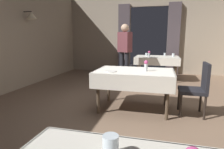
{
  "coord_description": "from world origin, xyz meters",
  "views": [
    {
      "loc": [
        0.49,
        -3.45,
        1.34
      ],
      "look_at": [
        -0.49,
        0.43,
        0.58
      ],
      "focal_mm": 30.81,
      "sensor_mm": 36.0,
      "label": 1
    }
  ],
  "objects_px": {
    "flower_vase_mid": "(146,65)",
    "person_waiter_by_doorway": "(125,49)",
    "glass_far_b": "(146,54)",
    "glass_far_c": "(173,55)",
    "dining_table_mid": "(134,75)",
    "chair_far_left": "(124,63)",
    "dining_table_far": "(157,59)",
    "plate_mid_b": "(111,71)",
    "flower_vase_far": "(149,54)",
    "glass_near_b": "(111,146)",
    "glass_far_d": "(165,54)",
    "chair_mid_right": "(197,87)"
  },
  "relations": [
    {
      "from": "glass_near_b",
      "to": "flower_vase_mid",
      "type": "distance_m",
      "value": 2.62
    },
    {
      "from": "chair_mid_right",
      "to": "flower_vase_mid",
      "type": "bearing_deg",
      "value": -179.7
    },
    {
      "from": "glass_far_b",
      "to": "plate_mid_b",
      "type": "bearing_deg",
      "value": -96.92
    },
    {
      "from": "chair_mid_right",
      "to": "glass_far_b",
      "type": "bearing_deg",
      "value": 109.95
    },
    {
      "from": "glass_near_b",
      "to": "glass_far_d",
      "type": "relative_size",
      "value": 1.14
    },
    {
      "from": "dining_table_mid",
      "to": "glass_far_b",
      "type": "relative_size",
      "value": 14.43
    },
    {
      "from": "dining_table_mid",
      "to": "chair_mid_right",
      "type": "distance_m",
      "value": 1.11
    },
    {
      "from": "dining_table_mid",
      "to": "glass_far_b",
      "type": "height_order",
      "value": "glass_far_b"
    },
    {
      "from": "glass_far_c",
      "to": "person_waiter_by_doorway",
      "type": "relative_size",
      "value": 0.06
    },
    {
      "from": "flower_vase_mid",
      "to": "person_waiter_by_doorway",
      "type": "bearing_deg",
      "value": 111.56
    },
    {
      "from": "dining_table_mid",
      "to": "glass_far_d",
      "type": "xyz_separation_m",
      "value": [
        0.59,
        3.2,
        0.14
      ]
    },
    {
      "from": "glass_far_d",
      "to": "flower_vase_far",
      "type": "bearing_deg",
      "value": -126.74
    },
    {
      "from": "flower_vase_mid",
      "to": "plate_mid_b",
      "type": "distance_m",
      "value": 0.65
    },
    {
      "from": "plate_mid_b",
      "to": "flower_vase_far",
      "type": "height_order",
      "value": "flower_vase_far"
    },
    {
      "from": "dining_table_mid",
      "to": "glass_far_d",
      "type": "bearing_deg",
      "value": 79.56
    },
    {
      "from": "glass_far_b",
      "to": "glass_far_c",
      "type": "bearing_deg",
      "value": -5.97
    },
    {
      "from": "chair_far_left",
      "to": "glass_far_b",
      "type": "relative_size",
      "value": 9.41
    },
    {
      "from": "chair_mid_right",
      "to": "person_waiter_by_doorway",
      "type": "relative_size",
      "value": 0.54
    },
    {
      "from": "chair_mid_right",
      "to": "flower_vase_far",
      "type": "relative_size",
      "value": 4.68
    },
    {
      "from": "chair_mid_right",
      "to": "flower_vase_mid",
      "type": "distance_m",
      "value": 0.95
    },
    {
      "from": "dining_table_far",
      "to": "glass_near_b",
      "type": "bearing_deg",
      "value": -91.23
    },
    {
      "from": "dining_table_mid",
      "to": "chair_far_left",
      "type": "height_order",
      "value": "chair_far_left"
    },
    {
      "from": "flower_vase_mid",
      "to": "person_waiter_by_doorway",
      "type": "height_order",
      "value": "person_waiter_by_doorway"
    },
    {
      "from": "chair_mid_right",
      "to": "plate_mid_b",
      "type": "distance_m",
      "value": 1.53
    },
    {
      "from": "dining_table_mid",
      "to": "glass_far_d",
      "type": "height_order",
      "value": "glass_far_d"
    },
    {
      "from": "dining_table_far",
      "to": "flower_vase_far",
      "type": "distance_m",
      "value": 0.44
    },
    {
      "from": "glass_far_d",
      "to": "glass_far_b",
      "type": "bearing_deg",
      "value": -162.38
    },
    {
      "from": "flower_vase_far",
      "to": "glass_far_c",
      "type": "bearing_deg",
      "value": 26.39
    },
    {
      "from": "glass_far_d",
      "to": "person_waiter_by_doorway",
      "type": "distance_m",
      "value": 1.77
    },
    {
      "from": "dining_table_far",
      "to": "chair_mid_right",
      "type": "bearing_deg",
      "value": -75.49
    },
    {
      "from": "chair_far_left",
      "to": "glass_near_b",
      "type": "relative_size",
      "value": 8.23
    },
    {
      "from": "chair_mid_right",
      "to": "chair_far_left",
      "type": "distance_m",
      "value": 3.41
    },
    {
      "from": "flower_vase_mid",
      "to": "flower_vase_far",
      "type": "bearing_deg",
      "value": 92.2
    },
    {
      "from": "chair_far_left",
      "to": "glass_far_d",
      "type": "xyz_separation_m",
      "value": [
        1.32,
        0.33,
        0.28
      ]
    },
    {
      "from": "glass_near_b",
      "to": "flower_vase_far",
      "type": "distance_m",
      "value": 5.2
    },
    {
      "from": "chair_far_left",
      "to": "glass_far_c",
      "type": "xyz_separation_m",
      "value": [
        1.58,
        0.06,
        0.29
      ]
    },
    {
      "from": "dining_table_mid",
      "to": "glass_far_c",
      "type": "relative_size",
      "value": 13.0
    },
    {
      "from": "dining_table_mid",
      "to": "glass_far_d",
      "type": "distance_m",
      "value": 3.26
    },
    {
      "from": "flower_vase_far",
      "to": "glass_far_b",
      "type": "height_order",
      "value": "flower_vase_far"
    },
    {
      "from": "dining_table_far",
      "to": "chair_far_left",
      "type": "height_order",
      "value": "chair_far_left"
    },
    {
      "from": "person_waiter_by_doorway",
      "to": "glass_far_d",
      "type": "bearing_deg",
      "value": 50.62
    },
    {
      "from": "glass_far_b",
      "to": "flower_vase_mid",
      "type": "bearing_deg",
      "value": -86.03
    },
    {
      "from": "chair_mid_right",
      "to": "person_waiter_by_doorway",
      "type": "height_order",
      "value": "person_waiter_by_doorway"
    },
    {
      "from": "chair_far_left",
      "to": "glass_near_b",
      "type": "xyz_separation_m",
      "value": [
        0.96,
        -5.51,
        0.29
      ]
    },
    {
      "from": "person_waiter_by_doorway",
      "to": "chair_mid_right",
      "type": "bearing_deg",
      "value": -48.82
    },
    {
      "from": "chair_far_left",
      "to": "person_waiter_by_doorway",
      "type": "bearing_deg",
      "value": -78.88
    },
    {
      "from": "glass_near_b",
      "to": "plate_mid_b",
      "type": "relative_size",
      "value": 0.53
    },
    {
      "from": "chair_far_left",
      "to": "glass_far_b",
      "type": "distance_m",
      "value": 0.79
    },
    {
      "from": "dining_table_far",
      "to": "person_waiter_by_doorway",
      "type": "distance_m",
      "value": 1.4
    },
    {
      "from": "flower_vase_mid",
      "to": "glass_far_c",
      "type": "height_order",
      "value": "flower_vase_mid"
    }
  ]
}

